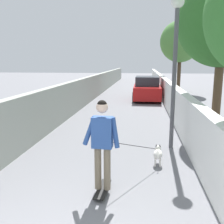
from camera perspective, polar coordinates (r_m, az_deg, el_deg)
ground_plane at (r=16.26m, az=3.42°, el=2.47°), size 80.00×80.00×0.00m
wall_left at (r=14.55m, az=-6.62°, el=4.48°), size 48.00×0.30×1.57m
fence_right at (r=14.22m, az=12.70°, el=3.84°), size 48.00×0.30×1.43m
tree_right_near at (r=10.00m, az=23.88°, el=18.21°), size 3.14×3.14×5.47m
tree_right_mid at (r=21.29m, az=15.26°, el=15.12°), size 3.19×3.19×5.69m
lamp_post at (r=7.37m, az=14.21°, el=14.23°), size 0.36×0.36×4.26m
skateboard at (r=5.12m, az=-2.12°, el=-17.08°), size 0.81×0.24×0.08m
person_skateboarder at (r=4.72m, az=-2.21°, el=-5.94°), size 0.24×0.71×1.74m
dog at (r=6.39m, az=10.29°, el=-9.27°), size 1.82×1.26×1.06m
car_near at (r=17.01m, az=7.90°, el=5.20°), size 4.01×1.80×1.54m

